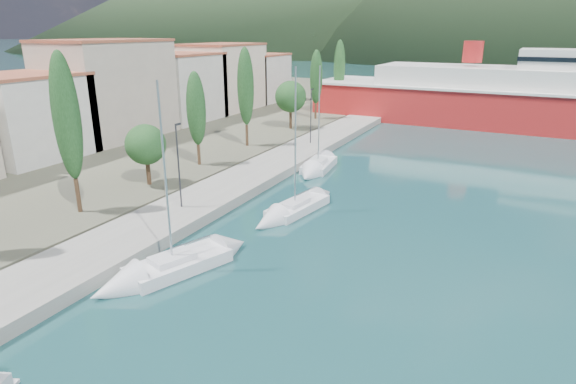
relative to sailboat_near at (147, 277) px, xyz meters
The scene contains 10 objects.
ground 113.86m from the sailboat_near, 87.65° to the left, with size 1400.00×1400.00×0.00m, color #1D494C.
quay 20.23m from the sailboat_near, 102.36° to the left, with size 5.00×88.00×0.80m, color gray.
land_strip 51.74m from the sailboat_near, 144.89° to the left, with size 70.00×148.00×0.70m, color #565644.
town_buildings 41.41m from the sailboat_near, 131.71° to the left, with size 9.20×69.20×11.30m.
tree_row 29.47m from the sailboat_near, 110.97° to the left, with size 4.03×61.51×11.12m.
lamp_posts 10.23m from the sailboat_near, 117.09° to the left, with size 0.15×47.13×6.06m.
sailboat_near is the anchor object (origin of this frame).
sailboat_mid 11.76m from the sailboat_near, 78.31° to the left, with size 3.38×8.20×11.45m.
sailboat_far 23.13m from the sailboat_near, 90.51° to the left, with size 3.17×7.58×10.82m.
ferry 60.41m from the sailboat_near, 72.75° to the left, with size 61.57×14.54×12.17m.
Camera 1 is at (12.45, -11.17, 12.97)m, focal length 30.00 mm.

